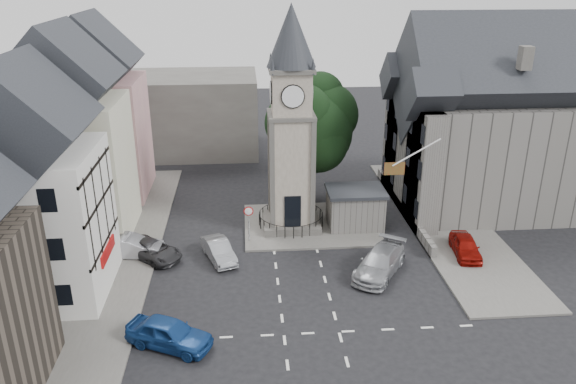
{
  "coord_description": "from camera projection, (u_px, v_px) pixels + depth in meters",
  "views": [
    {
      "loc": [
        -3.25,
        -30.58,
        18.47
      ],
      "look_at": [
        -0.45,
        5.0,
        4.04
      ],
      "focal_mm": 35.0,
      "sensor_mm": 36.0,
      "label": 1
    }
  ],
  "objects": [
    {
      "name": "car_west_silver",
      "position": [
        129.0,
        246.0,
        38.06
      ],
      "size": [
        4.81,
        2.11,
        1.54
      ],
      "primitive_type": "imported",
      "rotation": [
        0.0,
        0.0,
        1.47
      ],
      "color": "gray",
      "rests_on": "ground"
    },
    {
      "name": "car_east_red",
      "position": [
        465.0,
        246.0,
        38.25
      ],
      "size": [
        2.07,
        4.18,
        1.37
      ],
      "primitive_type": "imported",
      "rotation": [
        0.0,
        0.0,
        -0.12
      ],
      "color": "maroon",
      "rests_on": "ground"
    },
    {
      "name": "stone_shelter",
      "position": [
        355.0,
        208.0,
        42.12
      ],
      "size": [
        4.3,
        3.3,
        3.08
      ],
      "color": "#65625D",
      "rests_on": "ground"
    },
    {
      "name": "pedestrian",
      "position": [
        436.0,
        208.0,
        43.99
      ],
      "size": [
        0.63,
        0.46,
        1.59
      ],
      "primitive_type": "imported",
      "rotation": [
        0.0,
        0.0,
        3.29
      ],
      "color": "#B3A394",
      "rests_on": "ground"
    },
    {
      "name": "terrace_cream",
      "position": [
        71.0,
        149.0,
        39.23
      ],
      "size": [
        8.1,
        7.6,
        12.8
      ],
      "color": "beige",
      "rests_on": "ground"
    },
    {
      "name": "backdrop_west",
      "position": [
        162.0,
        114.0,
        58.93
      ],
      "size": [
        20.0,
        10.0,
        8.0
      ],
      "primitive_type": "cube",
      "color": "#4C4944",
      "rests_on": "ground"
    },
    {
      "name": "terrace_pink",
      "position": [
        97.0,
        120.0,
        46.62
      ],
      "size": [
        8.1,
        7.6,
        12.8
      ],
      "color": "#B77E88",
      "rests_on": "ground"
    },
    {
      "name": "east_boundary_wall",
      "position": [
        402.0,
        207.0,
        45.16
      ],
      "size": [
        0.4,
        16.0,
        0.9
      ],
      "primitive_type": "cube",
      "color": "#65625D",
      "rests_on": "ground"
    },
    {
      "name": "terrace_tudor",
      "position": [
        32.0,
        198.0,
        31.98
      ],
      "size": [
        8.1,
        7.6,
        12.0
      ],
      "color": "silver",
      "rests_on": "ground"
    },
    {
      "name": "car_island_silver",
      "position": [
        219.0,
        250.0,
        37.75
      ],
      "size": [
        2.74,
        4.29,
        1.34
      ],
      "primitive_type": "imported",
      "rotation": [
        0.0,
        0.0,
        0.36
      ],
      "color": "#95989D",
      "rests_on": "ground"
    },
    {
      "name": "warning_sign_post",
      "position": [
        249.0,
        217.0,
        39.45
      ],
      "size": [
        0.7,
        0.19,
        2.85
      ],
      "color": "black",
      "rests_on": "ground"
    },
    {
      "name": "car_island_east",
      "position": [
        380.0,
        263.0,
        35.96
      ],
      "size": [
        4.78,
        5.77,
        1.58
      ],
      "primitive_type": "imported",
      "rotation": [
        0.0,
        0.0,
        -0.57
      ],
      "color": "#9A9CA2",
      "rests_on": "ground"
    },
    {
      "name": "car_west_blue",
      "position": [
        169.0,
        333.0,
        29.04
      ],
      "size": [
        4.96,
        3.63,
        1.57
      ],
      "primitive_type": "imported",
      "rotation": [
        0.0,
        0.0,
        1.13
      ],
      "color": "navy",
      "rests_on": "ground"
    },
    {
      "name": "car_west_grey",
      "position": [
        152.0,
        250.0,
        37.89
      ],
      "size": [
        4.75,
        4.54,
        1.25
      ],
      "primitive_type": "imported",
      "rotation": [
        0.0,
        0.0,
        0.85
      ],
      "color": "#29282B",
      "rests_on": "ground"
    },
    {
      "name": "town_tree",
      "position": [
        311.0,
        120.0,
        44.97
      ],
      "size": [
        7.2,
        7.2,
        10.8
      ],
      "color": "black",
      "rests_on": "ground"
    },
    {
      "name": "east_building",
      "position": [
        484.0,
        132.0,
        44.37
      ],
      "size": [
        14.4,
        11.4,
        12.6
      ],
      "color": "#65625D",
      "rests_on": "ground"
    },
    {
      "name": "central_island",
      "position": [
        310.0,
        224.0,
        42.9
      ],
      "size": [
        10.0,
        8.0,
        0.16
      ],
      "primitive_type": "cube",
      "color": "#595651",
      "rests_on": "ground"
    },
    {
      "name": "pavement_west",
      "position": [
        119.0,
        243.0,
        40.04
      ],
      "size": [
        6.0,
        30.0,
        0.14
      ],
      "primitive_type": "cube",
      "color": "#595651",
      "rests_on": "ground"
    },
    {
      "name": "clock_tower",
      "position": [
        291.0,
        123.0,
        39.77
      ],
      "size": [
        4.86,
        4.86,
        16.25
      ],
      "color": "#4C4944",
      "rests_on": "ground"
    },
    {
      "name": "road_markings",
      "position": [
        312.0,
        333.0,
        30.34
      ],
      "size": [
        20.0,
        8.0,
        0.01
      ],
      "primitive_type": "cube",
      "color": "silver",
      "rests_on": "ground"
    },
    {
      "name": "pavement_east",
      "position": [
        444.0,
        220.0,
        43.66
      ],
      "size": [
        6.0,
        26.0,
        0.14
      ],
      "primitive_type": "cube",
      "color": "#595651",
      "rests_on": "ground"
    },
    {
      "name": "ground",
      "position": [
        301.0,
        280.0,
        35.42
      ],
      "size": [
        120.0,
        120.0,
        0.0
      ],
      "primitive_type": "plane",
      "color": "black",
      "rests_on": "ground"
    },
    {
      "name": "flagpole",
      "position": [
        416.0,
        152.0,
        37.08
      ],
      "size": [
        3.68,
        0.1,
        2.74
      ],
      "color": "white",
      "rests_on": "ground"
    }
  ]
}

